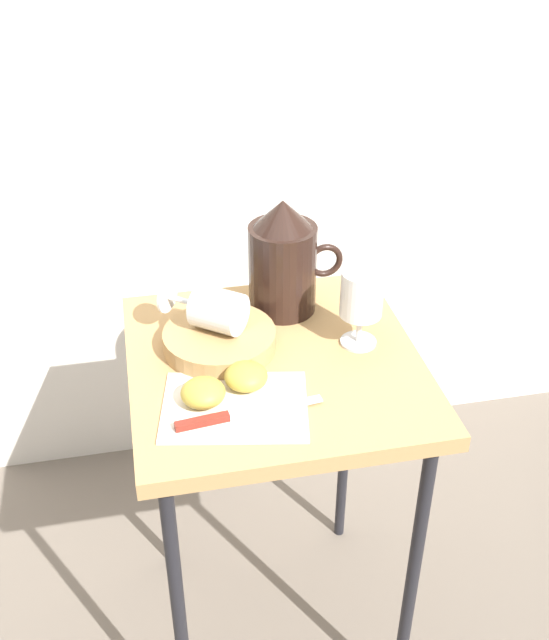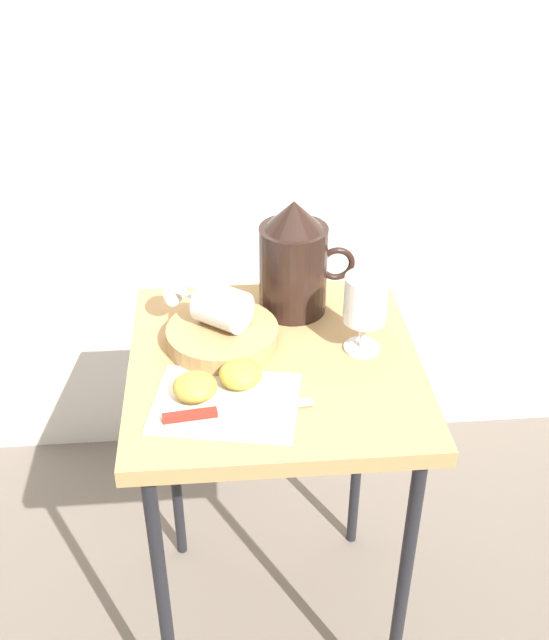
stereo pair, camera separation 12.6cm
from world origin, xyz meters
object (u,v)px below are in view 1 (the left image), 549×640
apple_half_left (203,393)px  wine_glass_tipped_near (216,310)px  pitcher (283,266)px  wine_glass_upright (361,298)px  knife (228,417)px  table (274,394)px  apple_half_right (246,376)px  basket_tray (220,340)px

apple_half_left → wine_glass_tipped_near: bearing=74.2°
pitcher → wine_glass_upright: pitcher is taller
pitcher → wine_glass_tipped_near: bearing=-145.2°
knife → wine_glass_tipped_near: bearing=86.2°
wine_glass_upright → apple_half_left: size_ratio=2.03×
table → wine_glass_upright: wine_glass_upright is taller
table → wine_glass_tipped_near: 0.19m
wine_glass_upright → apple_half_left: 0.32m
apple_half_left → apple_half_right: size_ratio=1.00×
wine_glass_tipped_near → knife: (-0.01, -0.21, -0.06)m
pitcher → wine_glass_tipped_near: pitcher is taller
basket_tray → wine_glass_upright: size_ratio=1.37×
basket_tray → apple_half_left: apple_half_left is taller
pitcher → wine_glass_upright: bearing=-53.0°
apple_half_left → knife: 0.06m
pitcher → knife: pitcher is taller
apple_half_right → knife: (-0.04, -0.08, -0.02)m
pitcher → apple_half_left: 0.32m
table → basket_tray: (-0.09, 0.05, 0.10)m
apple_half_right → knife: size_ratio=0.30×
table → pitcher: (0.05, 0.16, 0.17)m
basket_tray → wine_glass_upright: 0.26m
wine_glass_upright → apple_half_left: wine_glass_upright is taller
apple_half_right → knife: bearing=-119.0°
pitcher → wine_glass_upright: (0.11, -0.14, 0.00)m
apple_half_left → knife: apple_half_left is taller
wine_glass_tipped_near → apple_half_left: 0.17m
pitcher → wine_glass_upright: size_ratio=1.54×
wine_glass_upright → knife: wine_glass_upright is taller
wine_glass_tipped_near → table: bearing=-35.3°
apple_half_left → apple_half_right: 0.08m
basket_tray → pitcher: bearing=38.4°
pitcher → basket_tray: bearing=-141.6°
basket_tray → apple_half_right: size_ratio=2.78×
knife → apple_half_left: bearing=123.4°
apple_half_left → apple_half_right: (0.07, 0.03, 0.00)m
apple_half_left → knife: (0.03, -0.05, -0.02)m
pitcher → apple_half_right: pitcher is taller
table → knife: size_ratio=3.06×
basket_tray → wine_glass_tipped_near: 0.06m
basket_tray → apple_half_left: size_ratio=2.78×
table → apple_half_right: (-0.06, -0.07, 0.10)m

